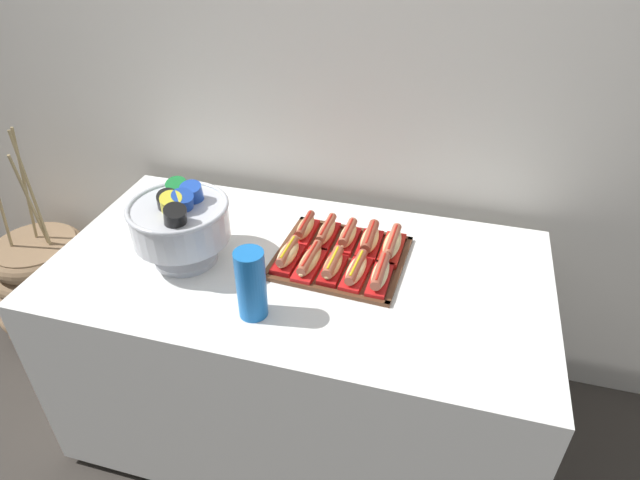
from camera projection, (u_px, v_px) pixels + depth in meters
name	position (u px, v px, depth m)	size (l,w,h in m)	color
ground_plane	(302.00, 419.00, 2.16)	(10.00, 10.00, 0.00)	#38332D
back_wall	(341.00, 52.00, 1.85)	(6.00, 0.10, 2.60)	silver
buffet_table	(300.00, 347.00, 1.93)	(1.57, 0.83, 0.78)	white
floor_vase	(50.00, 287.00, 2.48)	(0.49, 0.49, 1.04)	#896B4C
serving_tray	(340.00, 258.00, 1.74)	(0.43, 0.38, 0.01)	#56331E
hot_dog_0	(287.00, 256.00, 1.70)	(0.07, 0.16, 0.06)	#B21414
hot_dog_1	(310.00, 261.00, 1.68)	(0.07, 0.19, 0.06)	red
hot_dog_2	(333.00, 265.00, 1.66)	(0.07, 0.15, 0.06)	#B21414
hot_dog_3	(356.00, 271.00, 1.64)	(0.08, 0.17, 0.06)	red
hot_dog_4	(380.00, 275.00, 1.62)	(0.06, 0.17, 0.06)	red
hot_dog_5	(305.00, 228.00, 1.83)	(0.06, 0.16, 0.06)	red
hot_dog_6	(326.00, 232.00, 1.81)	(0.06, 0.17, 0.06)	#B21414
hot_dog_7	(348.00, 236.00, 1.79)	(0.06, 0.16, 0.06)	red
hot_dog_8	(370.00, 240.00, 1.77)	(0.07, 0.17, 0.07)	#B21414
hot_dog_9	(392.00, 245.00, 1.75)	(0.07, 0.18, 0.06)	red
punch_bowl	(180.00, 220.00, 1.66)	(0.31, 0.31, 0.26)	silver
cup_stack	(251.00, 284.00, 1.47)	(0.08, 0.08, 0.21)	blue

